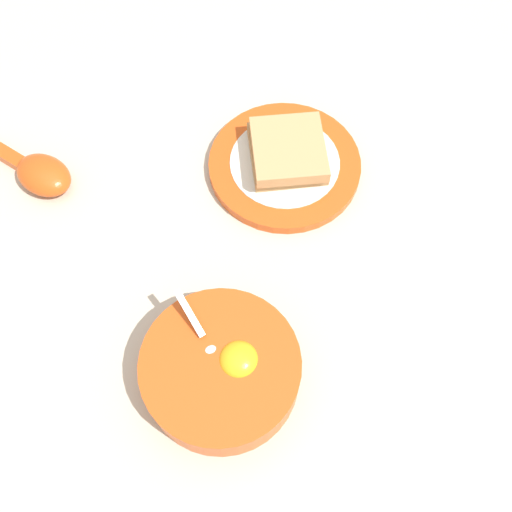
{
  "coord_description": "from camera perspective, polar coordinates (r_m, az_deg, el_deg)",
  "views": [
    {
      "loc": [
        0.12,
        0.34,
        0.64
      ],
      "look_at": [
        -0.01,
        0.06,
        0.02
      ],
      "focal_mm": 42.0,
      "sensor_mm": 36.0,
      "label": 1
    }
  ],
  "objects": [
    {
      "name": "ground_plane",
      "position": [
        0.74,
        -2.4,
        2.56
      ],
      "size": [
        3.0,
        3.0,
        0.0
      ],
      "primitive_type": "plane",
      "color": "beige"
    },
    {
      "name": "toast_plate",
      "position": [
        0.78,
        2.74,
        8.64
      ],
      "size": [
        0.2,
        0.2,
        0.02
      ],
      "color": "#DB5119",
      "rests_on": "ground_plane"
    },
    {
      "name": "toast_sandwich",
      "position": [
        0.76,
        3.06,
        9.92
      ],
      "size": [
        0.12,
        0.13,
        0.03
      ],
      "color": "tan",
      "rests_on": "toast_plate"
    },
    {
      "name": "egg_bowl",
      "position": [
        0.64,
        -3.33,
        -10.77
      ],
      "size": [
        0.17,
        0.17,
        0.08
      ],
      "color": "#DB5119",
      "rests_on": "ground_plane"
    },
    {
      "name": "soup_spoon",
      "position": [
        0.81,
        -19.98,
        7.49
      ],
      "size": [
        0.11,
        0.14,
        0.03
      ],
      "color": "#DB5119",
      "rests_on": "ground_plane"
    }
  ]
}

